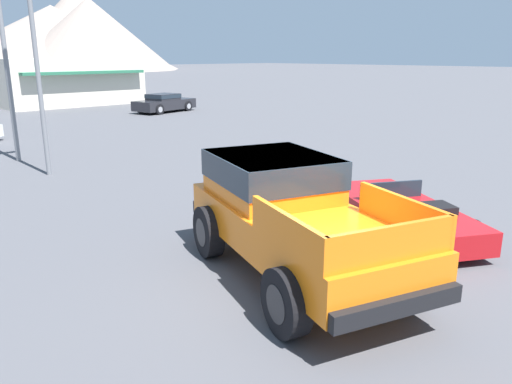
% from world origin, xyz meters
% --- Properties ---
extents(ground_plane, '(320.00, 320.00, 0.00)m').
position_xyz_m(ground_plane, '(0.00, 0.00, 0.00)').
color(ground_plane, '#4C4C51').
extents(orange_pickup_truck, '(3.53, 5.51, 1.94)m').
position_xyz_m(orange_pickup_truck, '(0.15, 0.53, 1.11)').
color(orange_pickup_truck, orange).
rests_on(orange_pickup_truck, ground_plane).
extents(red_convertible_car, '(3.55, 4.39, 0.99)m').
position_xyz_m(red_convertible_car, '(3.27, 0.16, 0.40)').
color(red_convertible_car, '#B21419').
rests_on(red_convertible_car, ground_plane).
extents(parked_car_dark, '(4.51, 2.53, 1.19)m').
position_xyz_m(parked_car_dark, '(12.72, 23.07, 0.61)').
color(parked_car_dark, '#232328').
rests_on(parked_car_dark, ground_plane).
extents(storefront_building, '(9.92, 8.45, 3.37)m').
position_xyz_m(storefront_building, '(10.53, 33.61, 1.69)').
color(storefront_building, beige).
rests_on(storefront_building, ground_plane).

